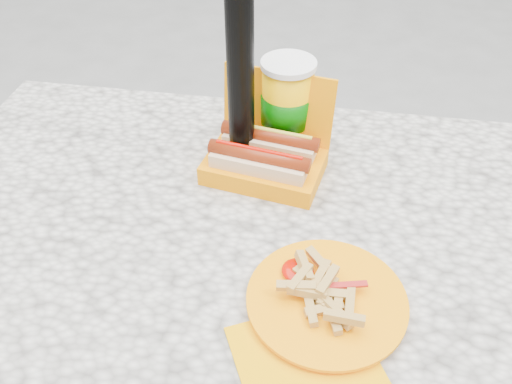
# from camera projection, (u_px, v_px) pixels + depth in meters

# --- Properties ---
(picnic_table) EXTENTS (1.20, 0.80, 0.75)m
(picnic_table) POSITION_uv_depth(u_px,v_px,m) (228.00, 256.00, 1.06)
(picnic_table) COLOR beige
(picnic_table) RESTS_ON ground
(hotdog_box) EXTENTS (0.25, 0.20, 0.18)m
(hotdog_box) POSITION_uv_depth(u_px,v_px,m) (265.00, 156.00, 1.05)
(hotdog_box) COLOR #FF9000
(hotdog_box) RESTS_ON picnic_table
(fries_plate) EXTENTS (0.27, 0.36, 0.05)m
(fries_plate) POSITION_uv_depth(u_px,v_px,m) (324.00, 303.00, 0.82)
(fries_plate) COLOR #F3A300
(fries_plate) RESTS_ON picnic_table
(soda_cup) EXTENTS (0.11, 0.11, 0.20)m
(soda_cup) POSITION_uv_depth(u_px,v_px,m) (287.00, 107.00, 1.08)
(soda_cup) COLOR #FFB100
(soda_cup) RESTS_ON picnic_table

